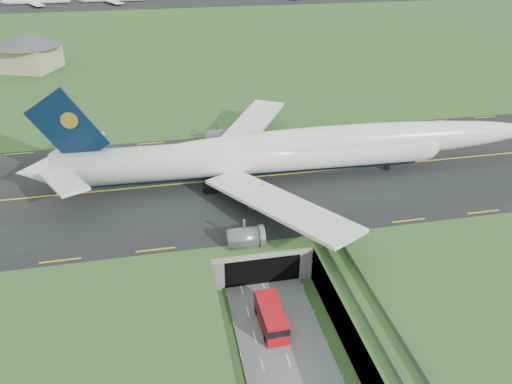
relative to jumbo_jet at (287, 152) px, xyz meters
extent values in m
plane|color=#335923|center=(-9.67, -31.36, -11.67)|extent=(900.00, 900.00, 0.00)
cube|color=gray|center=(-9.67, -31.36, -8.67)|extent=(800.00, 800.00, 6.00)
cube|color=slate|center=(-9.67, -38.86, -11.57)|extent=(12.00, 75.00, 0.20)
cube|color=black|center=(-9.67, 1.64, -5.58)|extent=(800.00, 44.00, 0.18)
cube|color=gray|center=(-9.67, -12.36, -6.17)|extent=(16.00, 22.00, 1.00)
cube|color=gray|center=(-16.67, -12.36, -8.67)|extent=(2.00, 22.00, 6.00)
cube|color=gray|center=(-2.67, -12.36, -8.67)|extent=(2.00, 22.00, 6.00)
cube|color=black|center=(-9.67, -17.36, -9.17)|extent=(12.00, 12.00, 5.00)
cube|color=#A8A8A3|center=(-9.67, -23.41, -6.07)|extent=(17.00, 0.50, 0.80)
cube|color=#A8A8A3|center=(1.33, -49.86, -5.87)|extent=(3.00, 53.00, 0.50)
cube|color=gray|center=(-0.07, -49.86, -5.12)|extent=(0.06, 53.00, 1.00)
cube|color=gray|center=(2.73, -49.86, -5.12)|extent=(0.06, 53.00, 1.00)
cylinder|color=#A8A8A3|center=(1.33, -47.36, -8.87)|extent=(0.90, 0.90, 5.60)
cylinder|color=#A8A8A3|center=(1.33, -35.36, -8.87)|extent=(0.90, 0.90, 5.60)
cylinder|color=white|center=(-7.20, 0.22, -0.32)|extent=(70.56, 8.80, 6.63)
sphere|color=white|center=(27.98, -0.86, -0.32)|extent=(6.69, 6.69, 6.49)
cone|color=white|center=(-45.48, 1.41, -0.32)|extent=(7.44, 6.51, 6.29)
ellipsoid|color=white|center=(11.80, -0.36, 1.17)|extent=(79.02, 8.53, 6.96)
ellipsoid|color=black|center=(26.95, -0.83, 0.51)|extent=(4.72, 3.04, 2.32)
cylinder|color=black|center=(-7.20, 0.22, -2.90)|extent=(66.93, 4.85, 2.78)
cube|color=white|center=(-4.62, 16.71, -1.35)|extent=(22.49, 30.19, 2.79)
cube|color=white|center=(-39.03, 8.97, 1.24)|extent=(9.70, 12.20, 1.06)
cube|color=white|center=(-5.64, -16.40, -1.35)|extent=(21.06, 30.76, 2.79)
cube|color=white|center=(-39.51, -6.55, 1.24)|extent=(9.22, 12.28, 1.06)
cube|color=black|center=(-38.76, 1.20, 7.45)|extent=(13.18, 1.03, 14.65)
cylinder|color=gold|center=(-38.24, 1.18, 9.00)|extent=(2.92, 0.81, 2.90)
cylinder|color=slate|center=(-6.15, 10.03, -4.56)|extent=(5.49, 3.58, 3.42)
cylinder|color=slate|center=(-10.70, 21.04, -4.56)|extent=(5.49, 3.58, 3.42)
cylinder|color=slate|center=(-6.75, -9.63, -4.56)|extent=(5.49, 3.58, 3.42)
cylinder|color=slate|center=(-11.98, -20.34, -4.56)|extent=(5.49, 3.58, 3.42)
cylinder|color=black|center=(20.94, -0.65, -4.92)|extent=(1.15, 0.55, 1.14)
cube|color=black|center=(-11.86, 0.37, -4.77)|extent=(6.43, 7.43, 1.45)
cube|color=red|center=(-10.49, -32.75, -9.83)|extent=(3.27, 8.31, 3.30)
cube|color=black|center=(-10.49, -32.75, -9.17)|extent=(3.34, 8.42, 1.10)
cube|color=black|center=(-10.49, -32.75, -11.20)|extent=(3.03, 7.76, 0.55)
cylinder|color=black|center=(-11.85, -35.53, -11.07)|extent=(0.41, 1.00, 0.99)
cylinder|color=black|center=(-11.98, -30.03, -11.07)|extent=(0.41, 1.00, 0.99)
cylinder|color=black|center=(-9.00, -35.46, -11.07)|extent=(0.41, 1.00, 0.99)
cylinder|color=black|center=(-9.12, -29.97, -11.07)|extent=(0.41, 1.00, 0.99)
cube|color=tan|center=(-63.24, 94.16, -1.65)|extent=(19.71, 19.71, 8.04)
cone|color=#4C4C51|center=(-63.24, 94.16, 4.38)|extent=(28.91, 28.91, 4.02)
cube|color=black|center=(-9.67, 238.64, -5.53)|extent=(320.00, 50.00, 0.08)
cylinder|color=white|center=(-86.67, 243.64, -3.49)|extent=(34.00, 3.20, 3.20)
camera|label=1|loc=(-23.08, -83.96, 39.29)|focal=35.00mm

